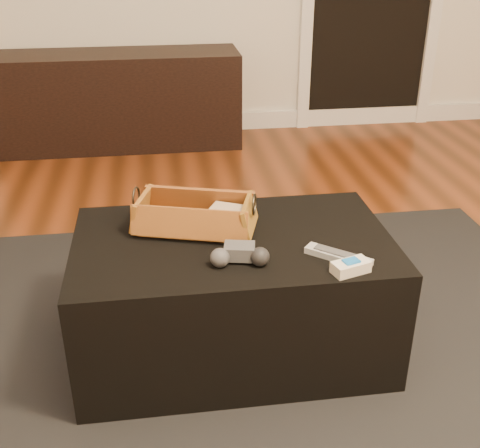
{
  "coord_description": "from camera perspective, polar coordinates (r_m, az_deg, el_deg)",
  "views": [
    {
      "loc": [
        -0.19,
        -1.38,
        1.32
      ],
      "look_at": [
        0.05,
        0.25,
        0.49
      ],
      "focal_mm": 45.0,
      "sensor_mm": 36.0,
      "label": 1
    }
  ],
  "objects": [
    {
      "name": "ottoman",
      "position": [
        2.0,
        -0.65,
        -6.72
      ],
      "size": [
        1.0,
        0.6,
        0.42
      ],
      "primitive_type": "cube",
      "color": "black",
      "rests_on": "area_rug"
    },
    {
      "name": "area_rug",
      "position": [
        2.08,
        -0.44,
        -12.44
      ],
      "size": [
        2.6,
        2.0,
        0.01
      ],
      "primitive_type": "cube",
      "color": "black",
      "rests_on": "floor"
    },
    {
      "name": "cream_gadget",
      "position": [
        1.73,
        10.45,
        -4.01
      ],
      "size": [
        0.12,
        0.08,
        0.04
      ],
      "color": "beige",
      "rests_on": "ottoman"
    },
    {
      "name": "floor",
      "position": [
        1.92,
        -0.32,
        -16.88
      ],
      "size": [
        5.0,
        5.5,
        0.01
      ],
      "primitive_type": "cube",
      "color": "brown",
      "rests_on": "ground"
    },
    {
      "name": "baseboard",
      "position": [
        4.31,
        -5.35,
        9.5
      ],
      "size": [
        5.0,
        0.04,
        0.12
      ],
      "primitive_type": "cube",
      "color": "white",
      "rests_on": "floor"
    },
    {
      "name": "game_controller",
      "position": [
        1.74,
        -0.03,
        -2.95
      ],
      "size": [
        0.18,
        0.11,
        0.06
      ],
      "color": "#404043",
      "rests_on": "ottoman"
    },
    {
      "name": "wicker_basket",
      "position": [
        1.93,
        -4.3,
        0.72
      ],
      "size": [
        0.42,
        0.3,
        0.14
      ],
      "color": "#9C5C23",
      "rests_on": "ottoman"
    },
    {
      "name": "cloth_bundle",
      "position": [
        1.94,
        -1.19,
        0.82
      ],
      "size": [
        0.13,
        0.11,
        0.06
      ],
      "primitive_type": "cube",
      "rotation": [
        0.0,
        0.0,
        -0.47
      ],
      "color": "tan",
      "rests_on": "wicker_basket"
    },
    {
      "name": "media_cabinet",
      "position": [
        4.03,
        -11.26,
        11.46
      ],
      "size": [
        1.52,
        0.45,
        0.6
      ],
      "primitive_type": "cube",
      "color": "black",
      "rests_on": "floor"
    },
    {
      "name": "tv_remote",
      "position": [
        1.93,
        -4.93,
        0.01
      ],
      "size": [
        0.21,
        0.08,
        0.02
      ],
      "primitive_type": "cube",
      "rotation": [
        0.0,
        0.0,
        -0.19
      ],
      "color": "black",
      "rests_on": "wicker_basket"
    },
    {
      "name": "silver_remote",
      "position": [
        1.8,
        9.31,
        -2.99
      ],
      "size": [
        0.18,
        0.17,
        0.02
      ],
      "color": "#B8BBC0",
      "rests_on": "ottoman"
    }
  ]
}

